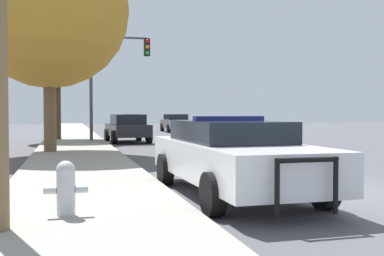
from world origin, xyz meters
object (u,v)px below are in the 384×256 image
Objects in this scene: car_background_distant at (131,121)px; police_car at (233,155)px; car_background_midblock at (127,128)px; tree_sidewalk_near at (49,8)px; traffic_light at (114,66)px; tree_sidewalk_mid at (56,44)px; car_background_oncoming at (176,122)px; fire_hydrant at (66,187)px.

police_car is at bearing -90.47° from car_background_distant.
tree_sidewalk_near is (-3.55, -6.60, 4.47)m from car_background_midblock.
tree_sidewalk_mid is at bearing 154.04° from traffic_light.
police_car is at bearing -87.67° from traffic_light.
tree_sidewalk_near reaches higher than car_background_oncoming.
tree_sidewalk_mid is (-8.69, -10.51, 4.31)m from car_background_oncoming.
tree_sidewalk_near is at bearing 92.95° from fire_hydrant.
car_background_midblock is at bearing 80.49° from fire_hydrant.
fire_hydrant is at bearing -88.53° from tree_sidewalk_mid.
car_background_distant is at bearing 79.09° from car_background_midblock.
police_car is 1.25× the size of car_background_midblock.
traffic_light is 3.16m from car_background_midblock.
car_background_distant is 0.54× the size of tree_sidewalk_near.
traffic_light reaches higher than car_background_midblock.
car_background_midblock reaches higher than car_background_oncoming.
car_background_oncoming is 0.57× the size of tree_sidewalk_near.
tree_sidewalk_near is at bearing -121.29° from car_background_midblock.
police_car reaches higher than car_background_midblock.
police_car is 1.00× the size of traffic_light.
car_background_oncoming is 1.06× the size of car_background_distant.
tree_sidewalk_mid is at bearing -80.12° from police_car.
tree_sidewalk_near reaches higher than car_background_midblock.
tree_sidewalk_near is (-0.58, 11.16, 4.69)m from fire_hydrant.
car_background_midblock is 0.93× the size of car_background_oncoming.
car_background_midblock is at bearing 61.72° from tree_sidewalk_near.
traffic_light reaches higher than car_background_distant.
traffic_light is (-0.66, 16.15, 3.10)m from police_car.
tree_sidewalk_mid is (-3.48, 17.52, 4.29)m from police_car.
tree_sidewalk_near reaches higher than tree_sidewalk_mid.
tree_sidewalk_near is (-8.77, -18.57, 4.48)m from car_background_oncoming.
tree_sidewalk_mid is at bearing 89.41° from tree_sidewalk_near.
traffic_light is (2.33, 17.84, 3.32)m from fire_hydrant.
tree_sidewalk_mid reaches higher than police_car.
car_background_oncoming is (5.86, 11.89, -3.11)m from traffic_light.
traffic_light is 0.75× the size of tree_sidewalk_mid.
tree_sidewalk_mid is at bearing 154.21° from car_background_midblock.
tree_sidewalk_mid is (-6.51, -20.50, 4.32)m from car_background_distant.
car_background_midblock is (-0.02, 16.07, 0.00)m from police_car.
tree_sidewalk_mid reaches higher than car_background_oncoming.
tree_sidewalk_near reaches higher than car_background_distant.
car_background_distant is 29.65m from tree_sidewalk_near.
fire_hydrant is 19.74m from tree_sidewalk_mid.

